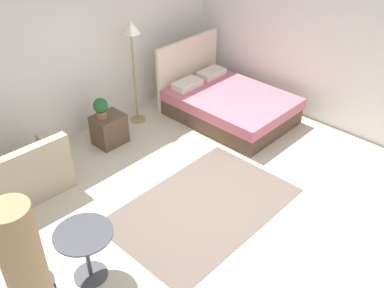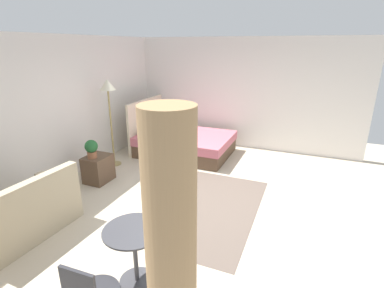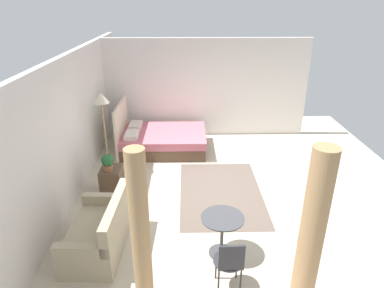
{
  "view_description": "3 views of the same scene",
  "coord_description": "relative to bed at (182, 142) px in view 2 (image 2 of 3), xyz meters",
  "views": [
    {
      "loc": [
        -3.6,
        -3.2,
        4.14
      ],
      "look_at": [
        -0.06,
        0.14,
        0.9
      ],
      "focal_mm": 40.93,
      "sensor_mm": 36.0,
      "label": 1
    },
    {
      "loc": [
        -4.13,
        -1.56,
        2.55
      ],
      "look_at": [
        0.46,
        0.32,
        0.85
      ],
      "focal_mm": 27.28,
      "sensor_mm": 36.0,
      "label": 2
    },
    {
      "loc": [
        -6.09,
        0.56,
        3.74
      ],
      "look_at": [
        0.27,
        0.44,
        0.93
      ],
      "focal_mm": 31.4,
      "sensor_mm": 36.0,
      "label": 3
    }
  ],
  "objects": [
    {
      "name": "ground_plane",
      "position": [
        -2.04,
        -1.23,
        -0.29
      ],
      "size": [
        9.3,
        8.7,
        0.02
      ],
      "primitive_type": "cube",
      "color": "beige"
    },
    {
      "name": "wall_back",
      "position": [
        -2.04,
        1.62,
        1.08
      ],
      "size": [
        9.3,
        0.12,
        2.74
      ],
      "primitive_type": "cube",
      "color": "silver",
      "rests_on": "ground"
    },
    {
      "name": "wall_right",
      "position": [
        1.11,
        -1.23,
        1.08
      ],
      "size": [
        0.12,
        5.7,
        2.74
      ],
      "primitive_type": "cube",
      "color": "silver",
      "rests_on": "ground"
    },
    {
      "name": "area_rug",
      "position": [
        -2.18,
        -1.38,
        -0.28
      ],
      "size": [
        2.57,
        1.67,
        0.01
      ],
      "primitive_type": "cube",
      "color": "#66564C",
      "rests_on": "ground"
    },
    {
      "name": "bed",
      "position": [
        0.0,
        0.0,
        0.0
      ],
      "size": [
        1.6,
        2.21,
        1.27
      ],
      "color": "brown",
      "rests_on": "ground"
    },
    {
      "name": "couch",
      "position": [
        -3.81,
        0.71,
        0.01
      ],
      "size": [
        1.47,
        0.88,
        0.9
      ],
      "color": "tan",
      "rests_on": "ground"
    },
    {
      "name": "nightstand",
      "position": [
        -2.04,
        0.88,
        -0.02
      ],
      "size": [
        0.51,
        0.42,
        0.52
      ],
      "color": "brown",
      "rests_on": "ground"
    },
    {
      "name": "potted_plant",
      "position": [
        -2.14,
        0.9,
        0.43
      ],
      "size": [
        0.24,
        0.24,
        0.35
      ],
      "color": "#935B3D",
      "rests_on": "nightstand"
    },
    {
      "name": "floor_lamp",
      "position": [
        -1.22,
        1.12,
        1.32
      ],
      "size": [
        0.33,
        0.33,
        1.89
      ],
      "color": "#99844C",
      "rests_on": "ground"
    },
    {
      "name": "balcony_table",
      "position": [
        -3.97,
        -1.21,
        0.2
      ],
      "size": [
        0.66,
        0.66,
        0.69
      ],
      "color": "#3F3F44",
      "rests_on": "ground"
    }
  ]
}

